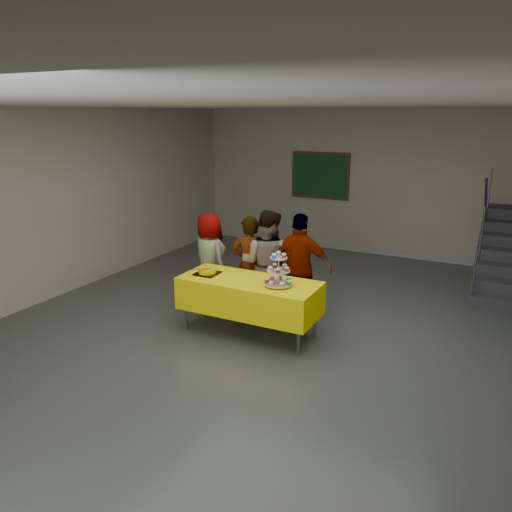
{
  "coord_description": "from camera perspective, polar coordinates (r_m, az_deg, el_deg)",
  "views": [
    {
      "loc": [
        2.43,
        -5.33,
        2.9
      ],
      "look_at": [
        -0.51,
        0.41,
        1.05
      ],
      "focal_mm": 35.0,
      "sensor_mm": 36.0,
      "label": 1
    }
  ],
  "objects": [
    {
      "name": "bear_cake",
      "position": [
        6.88,
        -5.59,
        -1.6
      ],
      "size": [
        0.32,
        0.36,
        0.12
      ],
      "color": "black",
      "rests_on": "bake_table"
    },
    {
      "name": "schoolchild_b",
      "position": [
        7.36,
        -0.74,
        -1.04
      ],
      "size": [
        0.63,
        0.52,
        1.48
      ],
      "primitive_type": "imported",
      "rotation": [
        0.0,
        0.0,
        3.5
      ],
      "color": "slate",
      "rests_on": "ground"
    },
    {
      "name": "schoolchild_a",
      "position": [
        7.75,
        -5.31,
        -0.36
      ],
      "size": [
        0.84,
        0.72,
        1.45
      ],
      "primitive_type": "imported",
      "rotation": [
        0.0,
        0.0,
        2.71
      ],
      "color": "slate",
      "rests_on": "ground"
    },
    {
      "name": "schoolchild_d",
      "position": [
        7.12,
        5.06,
        -1.35
      ],
      "size": [
        0.97,
        0.53,
        1.57
      ],
      "primitive_type": "imported",
      "rotation": [
        0.0,
        0.0,
        3.31
      ],
      "color": "slate",
      "rests_on": "ground"
    },
    {
      "name": "noticeboard",
      "position": [
        11.02,
        7.33,
        9.11
      ],
      "size": [
        1.3,
        0.05,
        1.0
      ],
      "color": "#472B16",
      "rests_on": "ground"
    },
    {
      "name": "cupcake_stand",
      "position": [
        6.36,
        2.59,
        -2.0
      ],
      "size": [
        0.38,
        0.38,
        0.44
      ],
      "color": "silver",
      "rests_on": "bake_table"
    },
    {
      "name": "room_shell",
      "position": [
        5.93,
        2.68,
        8.53
      ],
      "size": [
        10.0,
        10.04,
        3.02
      ],
      "color": "#4C514C",
      "rests_on": "ground"
    },
    {
      "name": "bake_table",
      "position": [
        6.7,
        -0.78,
        -4.49
      ],
      "size": [
        1.88,
        0.78,
        0.77
      ],
      "color": "#595960",
      "rests_on": "ground"
    },
    {
      "name": "schoolchild_c",
      "position": [
        7.26,
        1.31,
        -0.86
      ],
      "size": [
        0.79,
        0.62,
        1.59
      ],
      "primitive_type": "imported",
      "rotation": [
        0.0,
        0.0,
        3.11
      ],
      "color": "slate",
      "rests_on": "ground"
    }
  ]
}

